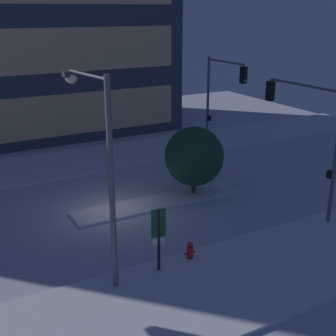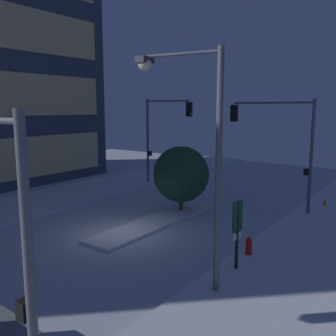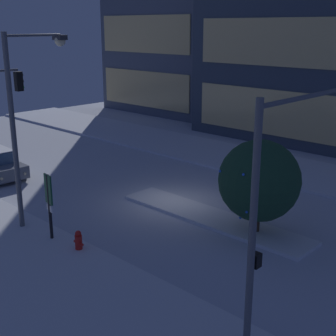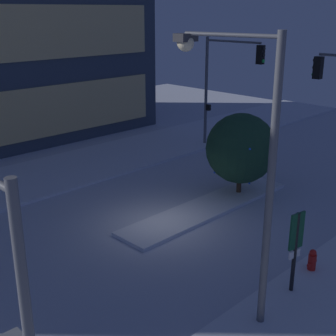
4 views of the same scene
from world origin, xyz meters
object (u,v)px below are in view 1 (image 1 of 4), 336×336
(traffic_light_corner_near_right, at_px, (307,124))
(parking_info_sign, at_px, (159,233))
(fire_hydrant, at_px, (190,252))
(traffic_light_corner_far_right, at_px, (221,91))
(street_lamp_arched, at_px, (99,151))
(decorated_tree_median, at_px, (194,156))

(traffic_light_corner_near_right, bearing_deg, parking_info_sign, 101.28)
(fire_hydrant, xyz_separation_m, parking_info_sign, (-1.48, -0.16, 1.26))
(traffic_light_corner_far_right, distance_m, fire_hydrant, 14.57)
(traffic_light_corner_near_right, bearing_deg, street_lamp_arched, 96.21)
(traffic_light_corner_near_right, relative_size, fire_hydrant, 7.50)
(traffic_light_corner_far_right, height_order, decorated_tree_median, traffic_light_corner_far_right)
(street_lamp_arched, distance_m, fire_hydrant, 5.72)
(decorated_tree_median, bearing_deg, parking_info_sign, -131.57)
(street_lamp_arched, bearing_deg, decorated_tree_median, -61.00)
(traffic_light_corner_near_right, height_order, decorated_tree_median, traffic_light_corner_near_right)
(traffic_light_corner_near_right, distance_m, fire_hydrant, 8.55)
(parking_info_sign, height_order, decorated_tree_median, decorated_tree_median)
(decorated_tree_median, bearing_deg, street_lamp_arched, -143.56)
(traffic_light_corner_far_right, distance_m, street_lamp_arched, 16.12)
(fire_hydrant, height_order, decorated_tree_median, decorated_tree_median)
(fire_hydrant, distance_m, decorated_tree_median, 7.06)
(fire_hydrant, bearing_deg, traffic_light_corner_near_right, 12.27)
(traffic_light_corner_near_right, bearing_deg, fire_hydrant, 102.27)
(street_lamp_arched, height_order, parking_info_sign, street_lamp_arched)
(traffic_light_corner_far_right, xyz_separation_m, street_lamp_arched, (-12.34, -10.36, 0.52))
(traffic_light_corner_far_right, height_order, street_lamp_arched, street_lamp_arched)
(fire_hydrant, bearing_deg, street_lamp_arched, 172.82)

